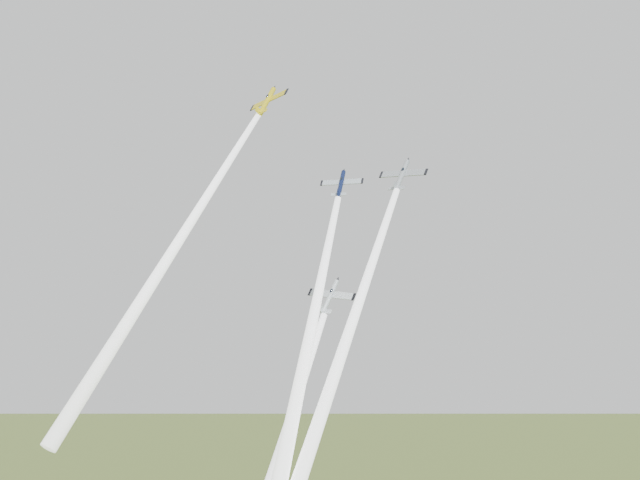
{
  "coord_description": "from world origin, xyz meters",
  "views": [
    {
      "loc": [
        55.11,
        -107.85,
        75.72
      ],
      "look_at": [
        0.0,
        -6.0,
        92.0
      ],
      "focal_mm": 45.0,
      "sensor_mm": 36.0,
      "label": 1
    }
  ],
  "objects_px": {
    "plane_yellow": "(267,101)",
    "plane_silver_low": "(330,297)",
    "plane_navy": "(341,183)",
    "plane_silver_right": "(402,175)"
  },
  "relations": [
    {
      "from": "plane_yellow",
      "to": "plane_silver_low",
      "type": "relative_size",
      "value": 1.18
    },
    {
      "from": "plane_yellow",
      "to": "plane_navy",
      "type": "xyz_separation_m",
      "value": [
        15.02,
        -2.61,
        -15.87
      ]
    },
    {
      "from": "plane_yellow",
      "to": "plane_silver_right",
      "type": "distance_m",
      "value": 28.15
    },
    {
      "from": "plane_yellow",
      "to": "plane_silver_right",
      "type": "bearing_deg",
      "value": 13.18
    },
    {
      "from": "plane_navy",
      "to": "plane_silver_low",
      "type": "bearing_deg",
      "value": -87.62
    },
    {
      "from": "plane_navy",
      "to": "plane_silver_low",
      "type": "distance_m",
      "value": 19.15
    },
    {
      "from": "plane_yellow",
      "to": "plane_silver_low",
      "type": "distance_m",
      "value": 38.79
    },
    {
      "from": "plane_yellow",
      "to": "plane_navy",
      "type": "distance_m",
      "value": 22.01
    },
    {
      "from": "plane_yellow",
      "to": "plane_silver_low",
      "type": "height_order",
      "value": "plane_yellow"
    },
    {
      "from": "plane_yellow",
      "to": "plane_navy",
      "type": "bearing_deg",
      "value": 3.25
    }
  ]
}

